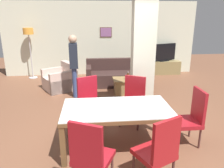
# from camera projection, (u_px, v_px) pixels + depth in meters

# --- Properties ---
(ground_plane) EXTENTS (18.00, 18.00, 0.00)m
(ground_plane) POSITION_uv_depth(u_px,v_px,m) (117.00, 146.00, 3.83)
(ground_plane) COLOR brown
(back_wall) EXTENTS (7.20, 0.09, 2.70)m
(back_wall) POSITION_uv_depth(u_px,v_px,m) (101.00, 39.00, 8.21)
(back_wall) COLOR beige
(back_wall) RESTS_ON ground_plane
(divider_pillar) EXTENTS (0.50, 0.32, 2.70)m
(divider_pillar) POSITION_uv_depth(u_px,v_px,m) (143.00, 55.00, 4.89)
(divider_pillar) COLOR beige
(divider_pillar) RESTS_ON ground_plane
(dining_table) EXTENTS (1.80, 0.99, 0.74)m
(dining_table) POSITION_uv_depth(u_px,v_px,m) (117.00, 115.00, 3.65)
(dining_table) COLOR brown
(dining_table) RESTS_ON ground_plane
(dining_chair_far_right) EXTENTS (0.62, 0.62, 1.00)m
(dining_chair_far_right) POSITION_uv_depth(u_px,v_px,m) (133.00, 100.00, 4.52)
(dining_chair_far_right) COLOR maroon
(dining_chair_far_right) RESTS_ON ground_plane
(dining_chair_head_right) EXTENTS (0.46, 0.46, 1.00)m
(dining_chair_head_right) POSITION_uv_depth(u_px,v_px,m) (191.00, 116.00, 3.79)
(dining_chair_head_right) COLOR maroon
(dining_chair_head_right) RESTS_ON ground_plane
(dining_chair_near_right) EXTENTS (0.61, 0.61, 1.00)m
(dining_chair_near_right) POSITION_uv_depth(u_px,v_px,m) (159.00, 149.00, 2.84)
(dining_chair_near_right) COLOR maroon
(dining_chair_near_right) RESTS_ON ground_plane
(dining_chair_far_left) EXTENTS (0.62, 0.62, 1.00)m
(dining_chair_far_left) POSITION_uv_depth(u_px,v_px,m) (90.00, 100.00, 4.48)
(dining_chair_far_left) COLOR maroon
(dining_chair_far_left) RESTS_ON ground_plane
(dining_chair_near_left) EXTENTS (0.61, 0.61, 1.00)m
(dining_chair_near_left) POSITION_uv_depth(u_px,v_px,m) (91.00, 154.00, 2.75)
(dining_chair_near_left) COLOR maroon
(dining_chair_near_left) RESTS_ON ground_plane
(sofa) EXTENTS (2.06, 0.88, 0.82)m
(sofa) POSITION_uv_depth(u_px,v_px,m) (118.00, 76.00, 7.22)
(sofa) COLOR #3A2623
(sofa) RESTS_ON ground_plane
(armchair) EXTENTS (1.15, 1.15, 0.81)m
(armchair) POSITION_uv_depth(u_px,v_px,m) (61.00, 80.00, 6.71)
(armchair) COLOR beige
(armchair) RESTS_ON ground_plane
(coffee_table) EXTENTS (0.55, 0.56, 0.44)m
(coffee_table) POSITION_uv_depth(u_px,v_px,m) (123.00, 86.00, 6.36)
(coffee_table) COLOR olive
(coffee_table) RESTS_ON ground_plane
(bottle) EXTENTS (0.08, 0.08, 0.23)m
(bottle) POSITION_uv_depth(u_px,v_px,m) (128.00, 77.00, 6.19)
(bottle) COLOR #4C2D14
(bottle) RESTS_ON coffee_table
(tv_stand) EXTENTS (1.29, 0.40, 0.51)m
(tv_stand) POSITION_uv_depth(u_px,v_px,m) (163.00, 68.00, 8.49)
(tv_stand) COLOR olive
(tv_stand) RESTS_ON ground_plane
(tv_screen) EXTENTS (0.99, 0.40, 0.67)m
(tv_screen) POSITION_uv_depth(u_px,v_px,m) (164.00, 53.00, 8.32)
(tv_screen) COLOR black
(tv_screen) RESTS_ON tv_stand
(floor_lamp) EXTENTS (0.35, 0.35, 1.79)m
(floor_lamp) POSITION_uv_depth(u_px,v_px,m) (29.00, 36.00, 7.58)
(floor_lamp) COLOR #B7B7BC
(floor_lamp) RESTS_ON ground_plane
(standing_person) EXTENTS (0.24, 0.39, 1.71)m
(standing_person) POSITION_uv_depth(u_px,v_px,m) (74.00, 62.00, 5.92)
(standing_person) COLOR navy
(standing_person) RESTS_ON ground_plane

